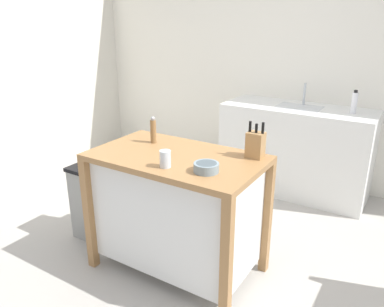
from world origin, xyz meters
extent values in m
plane|color=#ADA8A0|center=(0.00, 0.00, 0.00)|extent=(6.05, 6.05, 0.00)
cube|color=silver|center=(0.00, 2.02, 1.30)|extent=(5.05, 0.10, 2.60)
cube|color=silver|center=(-2.52, 0.71, 1.30)|extent=(0.10, 2.62, 2.60)
cube|color=#9E7042|center=(-0.07, -0.10, 0.87)|extent=(1.16, 0.69, 0.04)
cube|color=silver|center=(-0.07, -0.10, 0.48)|extent=(1.06, 0.59, 0.75)
cube|color=#9E7042|center=(-0.62, -0.41, 0.43)|extent=(0.06, 0.06, 0.85)
cube|color=#9E7042|center=(0.48, -0.41, 0.43)|extent=(0.06, 0.06, 0.85)
cube|color=#9E7042|center=(-0.62, 0.22, 0.43)|extent=(0.06, 0.06, 0.85)
cube|color=#9E7042|center=(0.48, 0.22, 0.43)|extent=(0.06, 0.06, 0.85)
cube|color=#AD7F4C|center=(0.39, 0.15, 0.98)|extent=(0.11, 0.09, 0.17)
cylinder|color=black|center=(0.35, 0.15, 1.10)|extent=(0.02, 0.02, 0.07)
cylinder|color=black|center=(0.39, 0.15, 1.09)|extent=(0.02, 0.02, 0.06)
cylinder|color=black|center=(0.44, 0.15, 1.10)|extent=(0.02, 0.02, 0.07)
cylinder|color=gray|center=(0.24, -0.24, 0.92)|extent=(0.15, 0.15, 0.06)
cylinder|color=#49555B|center=(0.24, -0.24, 0.95)|extent=(0.13, 0.13, 0.01)
cylinder|color=silver|center=(-0.01, -0.31, 0.95)|extent=(0.07, 0.07, 0.11)
cylinder|color=olive|center=(-0.36, 0.04, 0.98)|extent=(0.04, 0.04, 0.17)
sphere|color=#99999E|center=(-0.36, 0.04, 1.07)|extent=(0.03, 0.03, 0.03)
cube|color=gray|center=(-0.89, -0.09, 0.30)|extent=(0.34, 0.26, 0.60)
cube|color=black|center=(-0.89, -0.09, 0.61)|extent=(0.36, 0.28, 0.03)
cube|color=silver|center=(0.22, 1.67, 0.46)|extent=(1.49, 0.60, 0.91)
cube|color=silver|center=(0.22, 1.65, 0.90)|extent=(0.44, 0.36, 0.03)
cylinder|color=#B7BCC1|center=(0.22, 1.81, 1.02)|extent=(0.02, 0.02, 0.22)
cylinder|color=white|center=(0.72, 1.69, 1.01)|extent=(0.05, 0.05, 0.19)
cylinder|color=black|center=(0.72, 1.69, 1.12)|extent=(0.03, 0.03, 0.02)
camera|label=1|loc=(1.28, -2.07, 1.77)|focal=35.54mm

